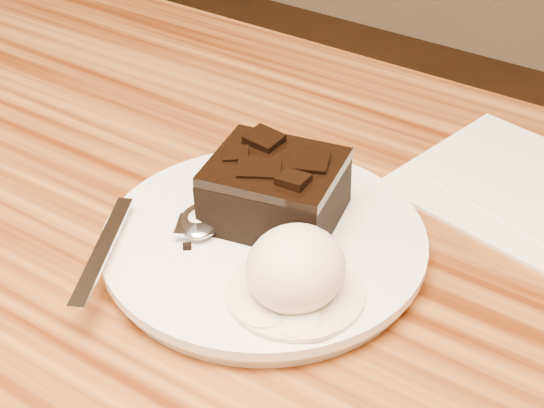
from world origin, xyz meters
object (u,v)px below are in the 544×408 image
Objects in this scene: plate at (264,246)px; brownie at (275,194)px; spoon at (201,222)px; napkin at (516,184)px; ice_cream_scoop at (296,268)px.

plate is 0.04m from brownie.
napkin is at bearing 25.10° from spoon.
brownie reaches higher than plate.
spoon reaches higher than plate.
ice_cream_scoop is (0.06, -0.06, 0.00)m from brownie.
napkin is at bearing 53.12° from brownie.
napkin is (0.16, 0.20, -0.02)m from spoon.
spoon is at bearing -132.68° from brownie.
plate is 1.31× the size of spoon.
plate is 0.05m from spoon.
spoon is at bearing 166.89° from ice_cream_scoop.
spoon is at bearing -128.10° from napkin.
ice_cream_scoop is (0.05, -0.04, 0.03)m from plate.
spoon is 0.26m from napkin.
plate is 1.43× the size of napkin.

